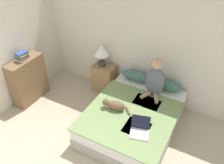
% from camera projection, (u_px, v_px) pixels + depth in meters
% --- Properties ---
extents(wall_back, '(5.42, 0.05, 2.55)m').
position_uv_depth(wall_back, '(147.00, 41.00, 4.49)').
color(wall_back, beige).
rests_on(wall_back, ground_plane).
extents(bed, '(1.48, 1.90, 0.48)m').
position_uv_depth(bed, '(133.00, 119.00, 4.28)').
color(bed, '#9E998E').
rests_on(bed, ground_plane).
extents(pillow_near, '(0.62, 0.24, 0.21)m').
position_uv_depth(pillow_near, '(136.00, 76.00, 4.78)').
color(pillow_near, '#42665B').
rests_on(pillow_near, bed).
extents(pillow_far, '(0.62, 0.24, 0.21)m').
position_uv_depth(pillow_far, '(167.00, 85.00, 4.53)').
color(pillow_far, '#42665B').
rests_on(pillow_far, bed).
extents(person_sitting, '(0.36, 0.36, 0.77)m').
position_uv_depth(person_sitting, '(155.00, 79.00, 4.26)').
color(person_sitting, slate).
rests_on(person_sitting, bed).
extents(cat_tabby, '(0.53, 0.23, 0.19)m').
position_uv_depth(cat_tabby, '(114.00, 105.00, 4.08)').
color(cat_tabby, brown).
rests_on(cat_tabby, bed).
extents(laptop_open, '(0.36, 0.36, 0.25)m').
position_uv_depth(laptop_open, '(140.00, 130.00, 3.66)').
color(laptop_open, '#B7B7BC').
rests_on(laptop_open, bed).
extents(nightstand, '(0.46, 0.36, 0.62)m').
position_uv_depth(nightstand, '(104.00, 78.00, 5.20)').
color(nightstand, '#937047').
rests_on(nightstand, ground_plane).
extents(table_lamp, '(0.32, 0.32, 0.47)m').
position_uv_depth(table_lamp, '(101.00, 51.00, 4.84)').
color(table_lamp, '#38383D').
rests_on(table_lamp, nightstand).
extents(bookshelf, '(0.30, 0.78, 0.95)m').
position_uv_depth(bookshelf, '(28.00, 80.00, 4.85)').
color(bookshelf, brown).
rests_on(bookshelf, ground_plane).
extents(book_stack_top, '(0.19, 0.24, 0.17)m').
position_uv_depth(book_stack_top, '(22.00, 56.00, 4.52)').
color(book_stack_top, beige).
rests_on(book_stack_top, bookshelf).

